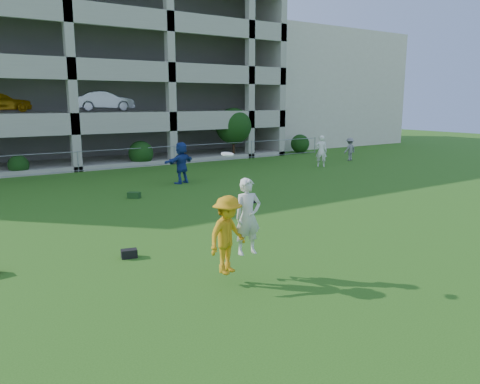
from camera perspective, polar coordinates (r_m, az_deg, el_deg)
ground at (r=11.23m, az=7.31°, el=-9.66°), size 100.00×100.00×0.00m
stucco_building at (r=46.76m, az=6.23°, el=12.24°), size 16.00×14.00×10.00m
bystander_d at (r=22.92m, az=-7.16°, el=3.56°), size 1.96×1.23×2.02m
bystander_e at (r=29.07m, az=9.87°, el=4.94°), size 0.81×0.82×1.91m
bystander_f at (r=32.50m, az=13.23°, el=5.10°), size 1.02×0.62×1.53m
bag_black_b at (r=12.41m, az=-13.37°, el=-7.31°), size 0.45×0.34×0.22m
crate_d at (r=18.45m, az=1.26°, el=-0.86°), size 0.38×0.38×0.30m
bag_green_g at (r=19.84m, az=-12.80°, el=-0.37°), size 0.57×0.56×0.25m
frisbee_contest at (r=10.22m, az=-0.82°, el=-4.60°), size 1.59×0.98×2.62m
parking_garage at (r=36.31m, az=-23.33°, el=13.40°), size 30.00×14.00×12.00m
fence at (r=27.97m, az=-19.14°, el=3.55°), size 36.06×0.06×1.20m
shrub_row at (r=30.00m, az=-11.07°, el=6.15°), size 34.38×2.52×3.50m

